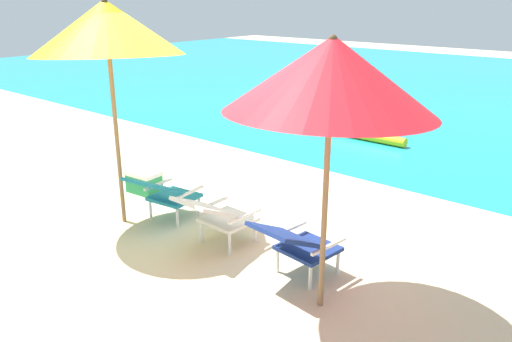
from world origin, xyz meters
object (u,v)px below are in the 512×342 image
swim_buoy (367,136)px  lounge_chair_right (297,242)px  cooler_box (144,181)px  lounge_chair_center (217,214)px  beach_umbrella_right (331,75)px  beach_umbrella_left (107,28)px  lounge_chair_left (164,192)px

swim_buoy → lounge_chair_right: 5.39m
swim_buoy → cooler_box: (-1.08, -4.49, 0.06)m
lounge_chair_center → lounge_chair_right: 1.06m
lounge_chair_center → cooler_box: (-1.98, 0.53, -0.24)m
swim_buoy → cooler_box: bearing=-103.6°
lounge_chair_center → beach_umbrella_right: (1.50, -0.20, 1.68)m
cooler_box → lounge_chair_right: bearing=-9.6°
lounge_chair_center → beach_umbrella_left: (-1.38, -0.26, 1.93)m
beach_umbrella_left → beach_umbrella_right: size_ratio=1.11×
swim_buoy → lounge_chair_left: bearing=-90.6°
lounge_chair_left → lounge_chair_center: same height
lounge_chair_center → beach_umbrella_left: size_ratio=0.33×
swim_buoy → lounge_chair_center: size_ratio=1.81×
lounge_chair_right → beach_umbrella_left: bearing=-173.7°
lounge_chair_left → beach_umbrella_left: bearing=-143.9°
lounge_chair_left → beach_umbrella_left: 2.00m
swim_buoy → lounge_chair_left: (-0.05, -4.97, 0.31)m
swim_buoy → beach_umbrella_right: bearing=-65.3°
swim_buoy → lounge_chair_left: 4.98m
lounge_chair_right → cooler_box: (-3.05, 0.52, -0.24)m
lounge_chair_center → lounge_chair_right: size_ratio=0.95×
swim_buoy → beach_umbrella_left: (-0.48, -5.28, 2.23)m
lounge_chair_center → lounge_chair_left: bearing=176.5°
beach_umbrella_left → cooler_box: 2.38m
lounge_chair_right → beach_umbrella_right: 1.75m
lounge_chair_left → beach_umbrella_right: beach_umbrella_right is taller
lounge_chair_left → lounge_chair_center: (0.95, -0.06, 0.00)m
lounge_chair_right → beach_umbrella_left: size_ratio=0.34×
lounge_chair_center → beach_umbrella_left: beach_umbrella_left is taller
lounge_chair_center → beach_umbrella_right: 2.26m
beach_umbrella_right → cooler_box: 4.05m
beach_umbrella_right → beach_umbrella_left: bearing=-178.9°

